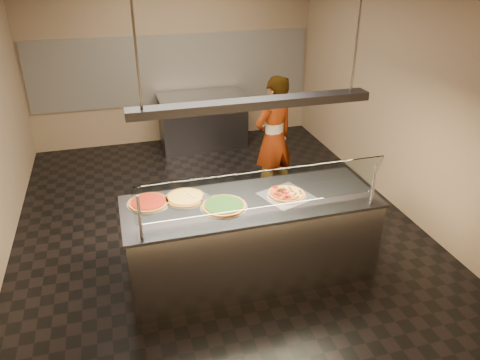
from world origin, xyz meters
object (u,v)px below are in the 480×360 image
object	(u,v)px
sneeze_guard	(262,190)
perforated_tray	(286,195)
serving_counter	(251,239)
half_pizza_sausage	(295,192)
heat_lamp_housing	(252,104)
pizza_tomato	(148,202)
worker	(274,139)
pizza_cheese	(185,197)
pizza_spatula	(196,196)
half_pizza_pepperoni	(278,194)
prep_table	(203,120)
pizza_spinach	(224,205)

from	to	relation	value
sneeze_guard	perforated_tray	distance (m)	0.59
serving_counter	perforated_tray	xyz separation A→B (m)	(0.38, -0.00, 0.47)
half_pizza_sausage	heat_lamp_housing	xyz separation A→B (m)	(-0.47, 0.01, 0.99)
sneeze_guard	pizza_tomato	distance (m)	1.20
half_pizza_sausage	worker	world-z (taller)	worker
pizza_cheese	pizza_spatula	world-z (taller)	pizza_spatula
half_pizza_sausage	pizza_cheese	size ratio (longest dim) A/B	0.96
serving_counter	worker	size ratio (longest dim) A/B	1.49
pizza_spatula	perforated_tray	bearing A→B (deg)	-12.69
perforated_tray	serving_counter	bearing A→B (deg)	179.38
half_pizza_pepperoni	prep_table	bearing A→B (deg)	90.10
half_pizza_pepperoni	half_pizza_sausage	size ratio (longest dim) A/B	1.00
sneeze_guard	perforated_tray	size ratio (longest dim) A/B	4.06
sneeze_guard	prep_table	xyz separation A→B (m)	(0.28, 4.14, -0.76)
sneeze_guard	pizza_cheese	xyz separation A→B (m)	(-0.64, 0.57, -0.28)
pizza_tomato	pizza_spatula	xyz separation A→B (m)	(0.48, -0.03, 0.01)
heat_lamp_housing	pizza_spatula	bearing A→B (deg)	159.21
pizza_tomato	prep_table	size ratio (longest dim) A/B	0.28
half_pizza_sausage	pizza_cheese	xyz separation A→B (m)	(-1.11, 0.23, -0.01)
perforated_tray	pizza_cheese	world-z (taller)	pizza_cheese
pizza_spinach	pizza_cheese	size ratio (longest dim) A/B	1.08
sneeze_guard	worker	distance (m)	2.21
heat_lamp_housing	half_pizza_pepperoni	bearing A→B (deg)	-0.90
serving_counter	heat_lamp_housing	distance (m)	1.48
pizza_spatula	pizza_spinach	bearing A→B (deg)	-47.56
worker	heat_lamp_housing	world-z (taller)	heat_lamp_housing
perforated_tray	pizza_cheese	bearing A→B (deg)	167.28
perforated_tray	prep_table	xyz separation A→B (m)	(-0.10, 3.80, -0.47)
pizza_cheese	sneeze_guard	bearing A→B (deg)	-41.74
serving_counter	pizza_spinach	distance (m)	0.57
serving_counter	prep_table	distance (m)	3.81
serving_counter	pizza_spatula	size ratio (longest dim) A/B	10.97
sneeze_guard	pizza_spatula	xyz separation A→B (m)	(-0.53, 0.54, -0.27)
pizza_spinach	pizza_tomato	xyz separation A→B (m)	(-0.71, 0.28, -0.00)
sneeze_guard	heat_lamp_housing	bearing A→B (deg)	90.00
perforated_tray	half_pizza_sausage	xyz separation A→B (m)	(0.09, -0.00, 0.02)
half_pizza_pepperoni	pizza_tomato	size ratio (longest dim) A/B	0.98
pizza_spinach	worker	world-z (taller)	worker
pizza_cheese	pizza_spatula	xyz separation A→B (m)	(0.11, -0.03, 0.01)
pizza_spinach	pizza_spatula	xyz separation A→B (m)	(-0.23, 0.25, 0.01)
pizza_spatula	heat_lamp_housing	world-z (taller)	heat_lamp_housing
heat_lamp_housing	pizza_tomato	bearing A→B (deg)	167.19
serving_counter	pizza_cheese	bearing A→B (deg)	160.51
half_pizza_pepperoni	pizza_tomato	distance (m)	1.32
heat_lamp_housing	prep_table	bearing A→B (deg)	85.74
serving_counter	prep_table	bearing A→B (deg)	85.74
serving_counter	half_pizza_sausage	size ratio (longest dim) A/B	6.21
pizza_tomato	worker	bearing A→B (deg)	37.82
worker	pizza_spatula	bearing A→B (deg)	25.06
serving_counter	pizza_cheese	distance (m)	0.83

